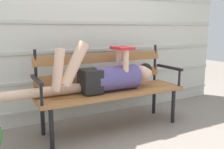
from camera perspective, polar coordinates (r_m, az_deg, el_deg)
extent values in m
plane|color=gray|center=(2.74, 1.69, -13.50)|extent=(12.00, 12.00, 0.00)
cube|color=beige|center=(3.16, -4.87, 11.88)|extent=(4.13, 0.06, 2.38)
cube|color=#B7B7AD|center=(3.26, -4.35, -6.34)|extent=(4.13, 0.02, 0.04)
cube|color=#B7B7AD|center=(3.18, -4.43, -0.46)|extent=(4.13, 0.02, 0.04)
cube|color=#B7B7AD|center=(3.13, -4.52, 5.66)|extent=(4.13, 0.02, 0.04)
cube|color=#B7B7AD|center=(3.12, -4.61, 11.89)|extent=(4.13, 0.02, 0.04)
cube|color=#9E6638|center=(2.60, 1.65, -4.86)|extent=(1.67, 0.15, 0.04)
cube|color=#9E6638|center=(2.74, 0.00, -4.07)|extent=(1.67, 0.15, 0.04)
cube|color=#9E6638|center=(2.88, -1.49, -3.36)|extent=(1.67, 0.15, 0.04)
cube|color=#9E6638|center=(2.91, -2.18, -0.26)|extent=(1.60, 0.05, 0.11)
cube|color=#9E6638|center=(2.88, -2.21, 3.90)|extent=(1.60, 0.05, 0.11)
cylinder|color=black|center=(2.66, -17.24, 0.54)|extent=(0.03, 0.03, 0.47)
cylinder|color=black|center=(3.30, 9.90, 2.74)|extent=(0.03, 0.03, 0.47)
cylinder|color=black|center=(2.40, -13.84, -12.20)|extent=(0.04, 0.04, 0.41)
cylinder|color=black|center=(3.06, 13.99, -7.12)|extent=(0.04, 0.04, 0.41)
cylinder|color=black|center=(2.74, -15.80, -9.37)|extent=(0.04, 0.04, 0.41)
cylinder|color=black|center=(3.34, 9.71, -5.49)|extent=(0.04, 0.04, 0.41)
cube|color=black|center=(2.43, -17.10, -1.18)|extent=(0.04, 0.45, 0.03)
cylinder|color=black|center=(2.27, -16.05, -4.51)|extent=(0.03, 0.03, 0.20)
cube|color=black|center=(3.15, 13.11, 1.63)|extent=(0.04, 0.45, 0.03)
cylinder|color=black|center=(3.03, 15.33, -0.74)|extent=(0.03, 0.03, 0.20)
cylinder|color=#514784|center=(2.73, 0.98, -0.82)|extent=(0.51, 0.27, 0.27)
cube|color=black|center=(2.60, -5.08, -1.46)|extent=(0.20, 0.26, 0.24)
sphere|color=beige|center=(2.92, 7.40, 0.44)|extent=(0.19, 0.19, 0.19)
sphere|color=black|center=(2.93, 7.73, 1.11)|extent=(0.16, 0.16, 0.16)
cylinder|color=beige|center=(2.44, -8.62, 2.50)|extent=(0.31, 0.11, 0.45)
cylinder|color=beige|center=(2.40, -12.39, 1.07)|extent=(0.15, 0.09, 0.42)
cylinder|color=beige|center=(2.53, -15.94, -4.04)|extent=(0.82, 0.10, 0.10)
cylinder|color=beige|center=(2.67, 3.24, 2.34)|extent=(0.06, 0.06, 0.31)
cylinder|color=beige|center=(2.81, 1.55, 2.75)|extent=(0.06, 0.06, 0.31)
cube|color=red|center=(2.72, 2.41, 6.15)|extent=(0.19, 0.26, 0.03)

